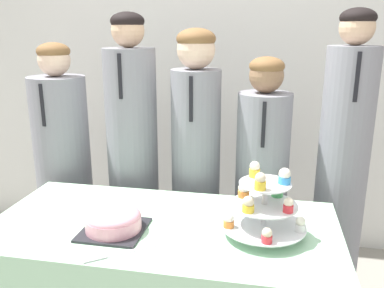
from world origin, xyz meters
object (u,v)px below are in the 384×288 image
(round_cake, at_px, (113,219))
(cake_knife, at_px, (109,256))
(student_0, at_px, (65,180))
(student_1, at_px, (134,171))
(student_2, at_px, (196,178))
(student_4, at_px, (341,183))
(cupcake_stand, at_px, (263,205))
(student_3, at_px, (260,198))

(round_cake, height_order, cake_knife, round_cake)
(student_0, height_order, student_1, student_1)
(student_1, relative_size, student_2, 1.05)
(student_0, height_order, student_4, student_4)
(cake_knife, relative_size, student_2, 0.15)
(cake_knife, relative_size, cupcake_stand, 0.70)
(student_1, bearing_deg, round_cake, -77.57)
(student_3, bearing_deg, cake_knife, -120.66)
(student_1, distance_m, student_2, 0.35)
(round_cake, distance_m, student_1, 0.68)
(student_3, bearing_deg, student_1, 180.00)
(cupcake_stand, distance_m, student_0, 1.29)
(round_cake, distance_m, student_4, 1.16)
(student_0, relative_size, student_1, 0.91)
(student_1, bearing_deg, cupcake_stand, -38.92)
(cake_knife, relative_size, student_1, 0.14)
(cake_knife, bearing_deg, student_4, 6.61)
(student_2, distance_m, student_3, 0.36)
(student_0, distance_m, student_3, 1.12)
(round_cake, bearing_deg, student_1, 102.43)
(cake_knife, distance_m, cupcake_stand, 0.60)
(cupcake_stand, bearing_deg, student_4, 57.08)
(student_0, bearing_deg, student_1, -0.00)
(cake_knife, bearing_deg, cupcake_stand, -9.74)
(student_0, bearing_deg, student_3, -0.00)
(student_1, bearing_deg, student_2, -0.00)
(student_2, bearing_deg, student_1, 180.00)
(student_3, bearing_deg, student_0, 180.00)
(cake_knife, xyz_separation_m, student_4, (0.89, 0.84, 0.02))
(cupcake_stand, height_order, student_0, student_0)
(round_cake, bearing_deg, student_0, 130.48)
(cake_knife, xyz_separation_m, student_3, (0.50, 0.84, -0.10))
(student_1, xyz_separation_m, student_2, (0.35, -0.00, -0.02))
(student_2, bearing_deg, student_3, -0.00)
(student_1, xyz_separation_m, student_3, (0.70, -0.00, -0.10))
(student_1, height_order, student_3, student_1)
(cake_knife, bearing_deg, round_cake, 69.54)
(student_0, relative_size, student_4, 0.90)
(student_4, bearing_deg, cupcake_stand, -122.92)
(cake_knife, bearing_deg, student_1, 66.53)
(student_0, distance_m, student_4, 1.52)
(round_cake, height_order, cupcake_stand, cupcake_stand)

